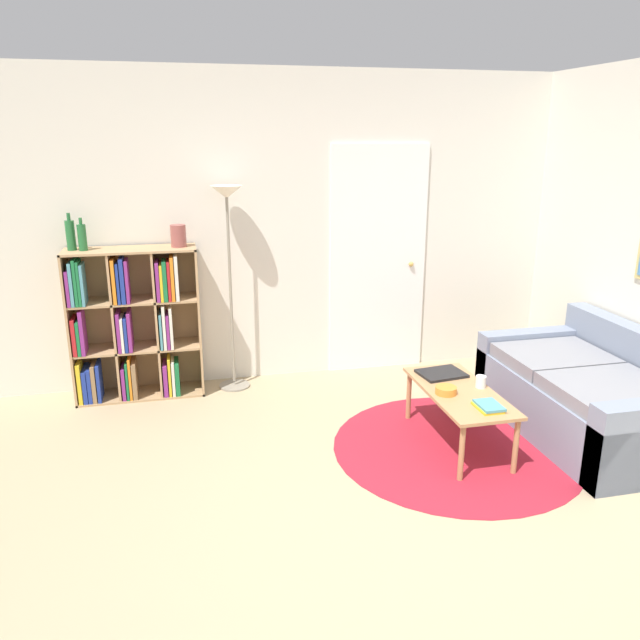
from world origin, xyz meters
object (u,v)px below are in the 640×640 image
floor_lamp (228,228)px  bottle_middle (82,237)px  bowl (446,390)px  bottle_left (71,235)px  bookshelf (132,325)px  coffee_table (459,396)px  vase_on_shelf (178,236)px  couch (595,397)px  cup (481,382)px  laptop (441,374)px

floor_lamp → bottle_middle: bearing=-179.8°
bowl → bottle_left: size_ratio=0.51×
bottle_left → floor_lamp: bearing=-1.5°
bookshelf → coffee_table: size_ratio=1.24×
bookshelf → bottle_left: 0.84m
floor_lamp → vase_on_shelf: floor_lamp is taller
couch → vase_on_shelf: vase_on_shelf is taller
bookshelf → floor_lamp: bearing=-0.2°
bottle_left → bottle_middle: size_ratio=1.14×
bowl → cup: cup is taller
laptop → vase_on_shelf: vase_on_shelf is taller
couch → vase_on_shelf: size_ratio=9.19×
coffee_table → vase_on_shelf: size_ratio=5.72×
bottle_middle → bottle_left: bearing=158.6°
bookshelf → couch: size_ratio=0.77×
couch → bookshelf: bearing=156.3°
cup → laptop: bearing=120.8°
laptop → bottle_left: 2.98m
laptop → bottle_left: bearing=156.6°
cup → bookshelf: bearing=150.0°
couch → bowl: (-1.16, 0.01, 0.16)m
couch → cup: 0.90m
bowl → vase_on_shelf: 2.38m
bookshelf → couch: 3.57m
coffee_table → vase_on_shelf: (-1.80, 1.39, 0.95)m
couch → bowl: bearing=179.7°
bookshelf → coffee_table: bearing=-32.1°
laptop → vase_on_shelf: 2.29m
couch → bottle_left: size_ratio=5.58×
bookshelf → vase_on_shelf: 0.82m
bookshelf → bowl: size_ratio=8.49×
laptop → bottle_middle: size_ratio=1.39×
bookshelf → coffee_table: (2.21, -1.39, -0.25)m
couch → bottle_left: bearing=158.2°
laptop → bottle_left: bottle_left is taller
floor_lamp → couch: 3.04m
bottle_left → vase_on_shelf: size_ratio=1.65×
couch → coffee_table: (-1.04, 0.04, 0.09)m
floor_lamp → couch: (2.46, -1.42, -1.09)m
couch → laptop: 1.11m
floor_lamp → coffee_table: (1.41, -1.38, -1.00)m
bottle_left → vase_on_shelf: bottle_left is taller
cup → bottle_middle: (-2.68, 1.37, 0.89)m
floor_lamp → cup: floor_lamp is taller
floor_lamp → laptop: floor_lamp is taller
floor_lamp → coffee_table: 2.22m
coffee_table → bottle_left: (-2.60, 1.42, 0.99)m
bottle_middle → vase_on_shelf: bearing=0.5°
bottle_left → vase_on_shelf: bearing=-2.0°
floor_lamp → couch: size_ratio=1.07×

